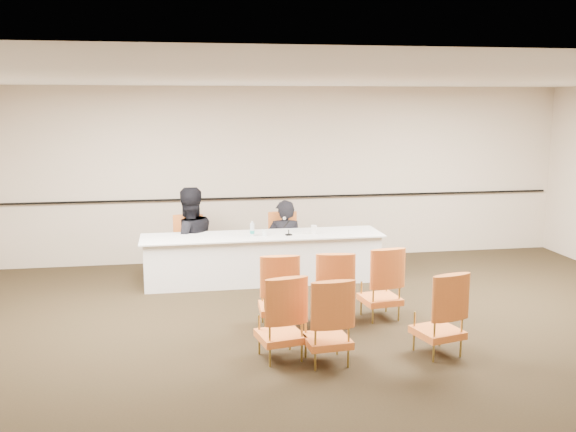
# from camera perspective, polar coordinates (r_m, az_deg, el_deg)

# --- Properties ---
(floor) EXTENTS (10.00, 10.00, 0.00)m
(floor) POSITION_cam_1_polar(r_m,az_deg,el_deg) (7.69, 4.71, -10.79)
(floor) COLOR black
(floor) RESTS_ON ground
(ceiling) EXTENTS (10.00, 10.00, 0.00)m
(ceiling) POSITION_cam_1_polar(r_m,az_deg,el_deg) (7.19, 5.06, 12.16)
(ceiling) COLOR white
(ceiling) RESTS_ON ground
(wall_back) EXTENTS (10.00, 0.04, 3.00)m
(wall_back) POSITION_cam_1_polar(r_m,az_deg,el_deg) (11.17, -0.28, 3.76)
(wall_back) COLOR #C3B499
(wall_back) RESTS_ON ground
(wall_rail) EXTENTS (9.80, 0.04, 0.03)m
(wall_rail) POSITION_cam_1_polar(r_m,az_deg,el_deg) (11.18, -0.24, 1.70)
(wall_rail) COLOR black
(wall_rail) RESTS_ON wall_back
(panel_table) EXTENTS (3.69, 0.89, 0.74)m
(panel_table) POSITION_cam_1_polar(r_m,az_deg,el_deg) (9.88, -2.26, -3.76)
(panel_table) COLOR silver
(panel_table) RESTS_ON ground
(panelist_main) EXTENTS (0.64, 0.46, 1.66)m
(panelist_main) POSITION_cam_1_polar(r_m,az_deg,el_deg) (10.48, -0.31, -3.03)
(panelist_main) COLOR black
(panelist_main) RESTS_ON ground
(panelist_main_chair) EXTENTS (0.50, 0.50, 0.95)m
(panelist_main_chair) POSITION_cam_1_polar(r_m,az_deg,el_deg) (10.45, -0.31, -2.38)
(panelist_main_chair) COLOR orange
(panelist_main_chair) RESTS_ON ground
(panelist_second) EXTENTS (1.10, 0.96, 1.89)m
(panelist_second) POSITION_cam_1_polar(r_m,az_deg,el_deg) (10.31, -8.79, -2.68)
(panelist_second) COLOR black
(panelist_second) RESTS_ON ground
(panelist_second_chair) EXTENTS (0.50, 0.50, 0.95)m
(panelist_second_chair) POSITION_cam_1_polar(r_m,az_deg,el_deg) (10.31, -8.79, -2.68)
(panelist_second_chair) COLOR orange
(panelist_second_chair) RESTS_ON ground
(papers) EXTENTS (0.34, 0.27, 0.00)m
(papers) POSITION_cam_1_polar(r_m,az_deg,el_deg) (9.86, 1.20, -1.58)
(papers) COLOR white
(papers) RESTS_ON panel_table
(microphone) EXTENTS (0.15, 0.21, 0.27)m
(microphone) POSITION_cam_1_polar(r_m,az_deg,el_deg) (9.72, 0.06, -0.95)
(microphone) COLOR black
(microphone) RESTS_ON panel_table
(water_bottle) EXTENTS (0.07, 0.07, 0.23)m
(water_bottle) POSITION_cam_1_polar(r_m,az_deg,el_deg) (9.68, -3.20, -1.14)
(water_bottle) COLOR teal
(water_bottle) RESTS_ON panel_table
(drinking_glass) EXTENTS (0.08, 0.08, 0.10)m
(drinking_glass) POSITION_cam_1_polar(r_m,az_deg,el_deg) (9.69, -2.10, -1.50)
(drinking_glass) COLOR white
(drinking_glass) RESTS_ON panel_table
(coffee_cup) EXTENTS (0.09, 0.09, 0.14)m
(coffee_cup) POSITION_cam_1_polar(r_m,az_deg,el_deg) (9.82, 2.31, -1.23)
(coffee_cup) COLOR white
(coffee_cup) RESTS_ON panel_table
(aud_chair_front_left) EXTENTS (0.52, 0.52, 0.95)m
(aud_chair_front_left) POSITION_cam_1_polar(r_m,az_deg,el_deg) (7.87, -0.87, -6.60)
(aud_chair_front_left) COLOR orange
(aud_chair_front_left) RESTS_ON ground
(aud_chair_front_mid) EXTENTS (0.56, 0.56, 0.95)m
(aud_chair_front_mid) POSITION_cam_1_polar(r_m,az_deg,el_deg) (7.99, 4.06, -6.37)
(aud_chair_front_mid) COLOR orange
(aud_chair_front_mid) RESTS_ON ground
(aud_chair_front_right) EXTENTS (0.56, 0.56, 0.95)m
(aud_chair_front_right) POSITION_cam_1_polar(r_m,az_deg,el_deg) (8.30, 8.21, -5.83)
(aud_chair_front_right) COLOR orange
(aud_chair_front_right) RESTS_ON ground
(aud_chair_back_left) EXTENTS (0.58, 0.58, 0.95)m
(aud_chair_back_left) POSITION_cam_1_polar(r_m,az_deg,el_deg) (6.96, -0.70, -8.88)
(aud_chair_back_left) COLOR orange
(aud_chair_back_left) RESTS_ON ground
(aud_chair_back_mid) EXTENTS (0.54, 0.54, 0.95)m
(aud_chair_back_mid) POSITION_cam_1_polar(r_m,az_deg,el_deg) (6.85, 3.48, -9.20)
(aud_chair_back_mid) COLOR orange
(aud_chair_back_mid) RESTS_ON ground
(aud_chair_back_right) EXTENTS (0.61, 0.61, 0.95)m
(aud_chair_back_right) POSITION_cam_1_polar(r_m,az_deg,el_deg) (7.26, 13.22, -8.33)
(aud_chair_back_right) COLOR orange
(aud_chair_back_right) RESTS_ON ground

